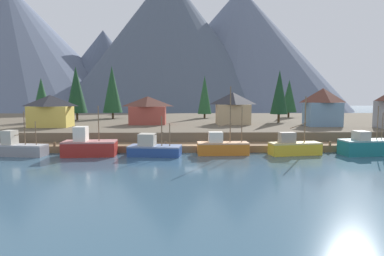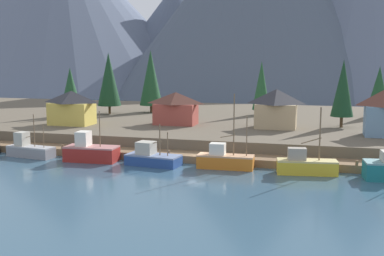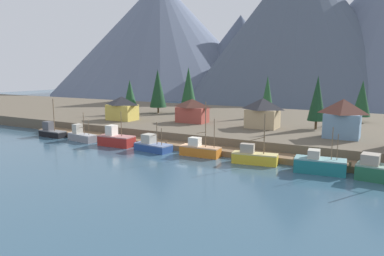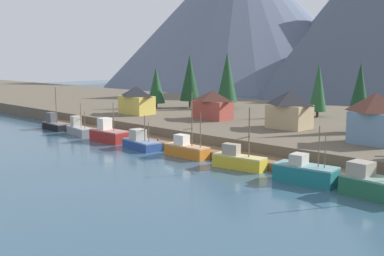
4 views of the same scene
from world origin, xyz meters
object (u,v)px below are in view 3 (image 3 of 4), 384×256
at_px(fishing_boat_orange, 200,150).
at_px(fishing_boat_green, 383,172).
at_px(conifer_mid_left, 317,98).
at_px(conifer_back_right, 158,88).
at_px(fishing_boat_black, 52,132).
at_px(house_red, 192,110).
at_px(house_yellow, 122,108).
at_px(conifer_mid_right, 130,95).
at_px(house_blue, 342,118).
at_px(fishing_boat_grey, 81,136).
at_px(conifer_near_left, 362,99).
at_px(conifer_back_left, 267,94).
at_px(fishing_boat_blue, 152,145).
at_px(conifer_centre, 189,87).
at_px(fishing_boat_yellow, 254,157).
at_px(fishing_boat_red, 116,139).
at_px(fishing_boat_teal, 319,165).

bearing_deg(fishing_boat_orange, fishing_boat_green, -3.02).
distance_m(conifer_mid_left, conifer_back_right, 46.44).
relative_size(fishing_boat_black, conifer_back_right, 0.68).
relative_size(house_red, house_yellow, 0.99).
relative_size(house_yellow, conifer_mid_right, 0.78).
bearing_deg(house_blue, conifer_mid_right, 169.78).
relative_size(house_yellow, conifer_back_right, 0.59).
distance_m(fishing_boat_black, fishing_boat_grey, 9.56).
relative_size(fishing_boat_grey, conifer_mid_left, 0.66).
height_order(fishing_boat_green, conifer_near_left, conifer_near_left).
bearing_deg(house_blue, conifer_near_left, 86.96).
bearing_deg(conifer_near_left, fishing_boat_black, -146.14).
xyz_separation_m(fishing_boat_orange, conifer_near_left, (22.18, 40.14, 7.04)).
bearing_deg(conifer_back_left, fishing_boat_orange, -89.64).
bearing_deg(house_blue, fishing_boat_black, -164.68).
relative_size(fishing_boat_black, fishing_boat_blue, 1.16).
bearing_deg(conifer_near_left, conifer_centre, -176.30).
distance_m(fishing_boat_orange, conifer_mid_left, 29.33).
height_order(house_yellow, conifer_centre, conifer_centre).
distance_m(fishing_boat_yellow, fishing_boat_green, 18.26).
bearing_deg(fishing_boat_red, fishing_boat_blue, -4.07).
relative_size(house_blue, conifer_back_left, 0.66).
relative_size(fishing_boat_teal, conifer_back_left, 0.67).
relative_size(fishing_boat_grey, fishing_boat_red, 1.01).
xyz_separation_m(house_red, conifer_back_right, (-18.14, 12.06, 4.26)).
height_order(fishing_boat_green, conifer_back_right, conifer_back_right).
bearing_deg(fishing_boat_blue, conifer_centre, 117.65).
bearing_deg(conifer_mid_right, fishing_boat_yellow, -29.91).
height_order(fishing_boat_black, conifer_mid_right, conifer_mid_right).
bearing_deg(fishing_boat_black, fishing_boat_grey, 0.65).
bearing_deg(conifer_back_left, fishing_boat_red, -115.27).
bearing_deg(fishing_boat_blue, house_blue, 36.09).
bearing_deg(conifer_mid_left, conifer_centre, 161.09).
distance_m(house_yellow, conifer_near_left, 57.91).
height_order(house_blue, conifer_back_left, conifer_back_left).
bearing_deg(house_blue, conifer_mid_left, 127.05).
relative_size(fishing_boat_orange, fishing_boat_teal, 1.29).
height_order(house_red, conifer_mid_right, conifer_mid_right).
height_order(fishing_boat_teal, conifer_mid_left, conifer_mid_left).
bearing_deg(fishing_boat_red, fishing_boat_grey, 175.75).
relative_size(fishing_boat_grey, house_blue, 1.03).
bearing_deg(house_yellow, fishing_boat_green, -15.12).
distance_m(fishing_boat_black, conifer_back_right, 33.90).
xyz_separation_m(conifer_mid_left, conifer_back_right, (-45.73, 8.07, 0.63)).
bearing_deg(conifer_near_left, conifer_back_right, -171.36).
xyz_separation_m(fishing_boat_black, house_yellow, (7.68, 15.15, 4.40)).
bearing_deg(conifer_near_left, house_red, -150.03).
height_order(fishing_boat_grey, conifer_back_left, conifer_back_left).
relative_size(fishing_boat_black, conifer_back_left, 0.78).
height_order(fishing_boat_green, house_blue, house_blue).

